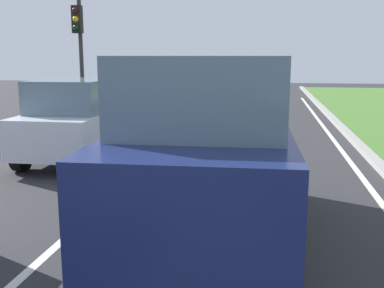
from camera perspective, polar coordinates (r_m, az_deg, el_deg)
name	(u,v)px	position (r m, az deg, el deg)	size (l,w,h in m)	color
ground_plane	(184,161)	(10.12, -0.98, -2.07)	(60.00, 60.00, 0.00)	#2D2D30
lane_line_center	(153,159)	(10.27, -4.83, -1.91)	(0.12, 32.00, 0.01)	silver
lane_line_right_edge	(354,167)	(10.12, 19.51, -2.69)	(0.12, 32.00, 0.01)	silver
curb_right	(379,165)	(10.21, 22.30, -2.44)	(0.24, 48.00, 0.12)	#9E9B93
car_suv_ahead	(207,148)	(5.60, 1.92, -0.56)	(2.09, 4.56, 2.28)	navy
car_hatchback_far	(79,120)	(10.40, -13.90, 2.90)	(1.76, 3.71, 1.78)	silver
traffic_light_overhead_left	(79,39)	(16.29, -13.88, 12.60)	(0.32, 0.50, 4.28)	#2D2D2D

